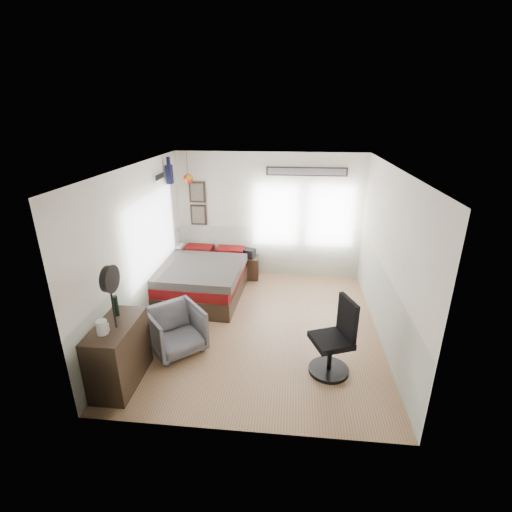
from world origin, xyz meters
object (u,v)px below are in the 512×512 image
at_px(dresser, 119,354).
at_px(task_chair, 335,344).
at_px(armchair, 176,330).
at_px(bed, 204,278).
at_px(nightstand, 248,267).

xyz_separation_m(dresser, task_chair, (2.89, 0.51, 0.01)).
bearing_deg(armchair, bed, 49.17).
bearing_deg(dresser, bed, 79.20).
distance_m(dresser, armchair, 0.95).
relative_size(bed, nightstand, 4.55).
height_order(bed, task_chair, task_chair).
bearing_deg(nightstand, armchair, -107.33).
relative_size(bed, task_chair, 1.96).
distance_m(dresser, task_chair, 2.94).
height_order(dresser, armchair, dresser).
xyz_separation_m(armchair, task_chair, (2.36, -0.27, 0.11)).
height_order(nightstand, task_chair, task_chair).
distance_m(bed, nightstand, 1.15).
xyz_separation_m(armchair, nightstand, (0.76, 2.77, -0.11)).
xyz_separation_m(nightstand, task_chair, (1.60, -3.04, 0.22)).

